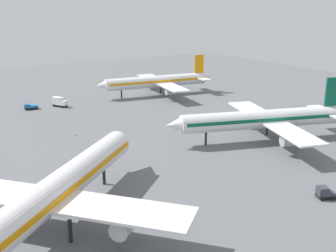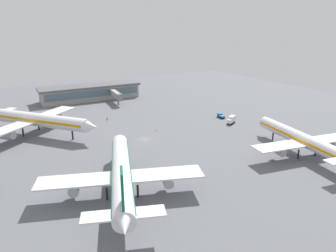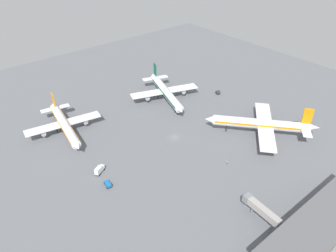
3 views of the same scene
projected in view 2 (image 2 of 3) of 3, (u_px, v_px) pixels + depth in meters
ground at (144, 139)px, 115.77m from camera, size 288.00×288.00×0.00m
terminal_building at (90, 92)px, 179.55m from camera, size 58.35×15.46×8.59m
airplane_at_gate at (303, 139)px, 100.63m from camera, size 38.93×48.05×14.67m
airplane_taxiing at (121, 173)px, 76.67m from camera, size 41.22×50.12×15.76m
airplane_distant at (36, 119)px, 119.48m from camera, size 41.84×46.50×17.17m
pushback_tractor at (221, 116)px, 143.52m from camera, size 2.86×4.67×1.90m
catering_truck at (231, 120)px, 134.68m from camera, size 5.82×4.37×3.30m
ground_crew_worker at (107, 118)px, 139.50m from camera, size 0.53×0.53×1.67m
jet_bridge at (116, 95)px, 168.99m from camera, size 4.29×16.45×6.74m
safety_cone_near_gate at (156, 130)px, 125.20m from camera, size 0.44×0.44×0.60m
safety_cone_mid_apron at (188, 171)px, 89.46m from camera, size 0.44×0.44×0.60m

